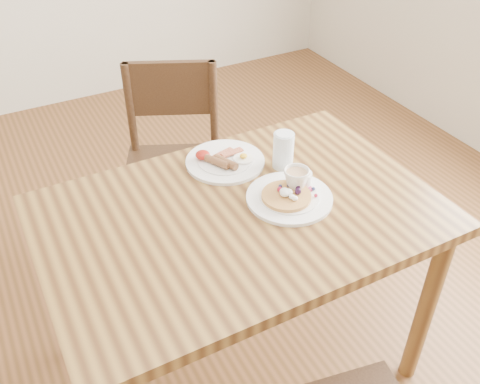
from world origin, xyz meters
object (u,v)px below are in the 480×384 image
Objects in this scene: dining_table at (240,235)px; breakfast_plate at (224,161)px; water_glass at (283,150)px; chair_far at (174,158)px; teacup_saucer at (296,182)px; pancake_plate at (290,195)px.

dining_table is 0.28m from breakfast_plate.
water_glass is at bearing -32.76° from breakfast_plate.
breakfast_plate is (0.07, 0.25, 0.11)m from dining_table.
chair_far is 6.29× the size of teacup_saucer.
chair_far reaches higher than breakfast_plate.
teacup_saucer reaches higher than breakfast_plate.
teacup_saucer is at bearing 125.27° from chair_far.
dining_table is at bearing 172.66° from pancake_plate.
breakfast_plate is at bearing 108.83° from pancake_plate.
chair_far is at bearing 106.49° from water_glass.
water_glass is (0.17, -0.11, 0.05)m from breakfast_plate.
water_glass is (0.17, -0.59, 0.32)m from chair_far.
chair_far is 6.98× the size of water_glass.
breakfast_plate is 0.28m from teacup_saucer.
teacup_saucer is 1.11× the size of water_glass.
water_glass is at bearing 65.68° from pancake_plate.
chair_far reaches higher than dining_table.
pancake_plate is at bearing -71.17° from breakfast_plate.
teacup_saucer is at bearing -105.72° from water_glass.
pancake_plate is 1.00× the size of breakfast_plate.
water_glass is (0.04, 0.14, 0.03)m from teacup_saucer.
teacup_saucer reaches higher than dining_table.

